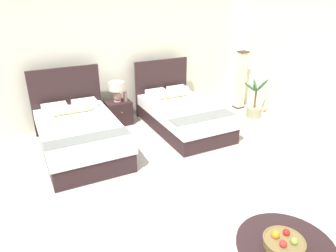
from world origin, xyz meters
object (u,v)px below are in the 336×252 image
object	(u,v)px
bed_near_window	(80,135)
nightstand	(119,113)
vase	(125,97)
potted_palm	(254,107)
table_lamp	(117,89)
floor_lamp_corner	(241,80)
fruit_bowl	(284,242)
bed_near_corner	(182,114)

from	to	relation	value
bed_near_window	nightstand	distance (m)	1.33
vase	potted_palm	size ratio (longest dim) A/B	0.21
table_lamp	floor_lamp_corner	size ratio (longest dim) A/B	0.31
floor_lamp_corner	table_lamp	bearing A→B (deg)	171.25
fruit_bowl	potted_palm	xyz separation A→B (m)	(2.84, 3.47, -0.28)
table_lamp	vase	distance (m)	0.25
floor_lamp_corner	potted_palm	world-z (taller)	floor_lamp_corner
table_lamp	bed_near_window	bearing A→B (deg)	-140.60
floor_lamp_corner	bed_near_corner	bearing A→B (deg)	-167.96
vase	floor_lamp_corner	size ratio (longest dim) A/B	0.14
bed_near_corner	table_lamp	size ratio (longest dim) A/B	5.27
vase	floor_lamp_corner	bearing A→B (deg)	-8.03
bed_near_window	potted_palm	bearing A→B (deg)	-3.78
bed_near_window	vase	distance (m)	1.46
nightstand	fruit_bowl	world-z (taller)	fruit_bowl
fruit_bowl	nightstand	bearing A→B (deg)	90.25
potted_palm	fruit_bowl	bearing A→B (deg)	-129.27
fruit_bowl	floor_lamp_corner	world-z (taller)	floor_lamp_corner
table_lamp	potted_palm	world-z (taller)	potted_palm
vase	floor_lamp_corner	distance (m)	2.83
bed_near_window	potted_palm	world-z (taller)	bed_near_window
bed_near_corner	floor_lamp_corner	size ratio (longest dim) A/B	1.61
table_lamp	fruit_bowl	distance (m)	4.59
nightstand	floor_lamp_corner	world-z (taller)	floor_lamp_corner
nightstand	vase	distance (m)	0.39
bed_near_corner	potted_palm	xyz separation A→B (m)	(1.76, -0.26, -0.06)
vase	bed_near_corner	bearing A→B (deg)	-39.92
potted_palm	nightstand	bearing A→B (deg)	159.12
bed_near_corner	vase	distance (m)	1.27
bed_near_window	floor_lamp_corner	bearing A→B (deg)	5.68
bed_near_window	nightstand	bearing A→B (deg)	38.73
bed_near_window	potted_palm	distance (m)	3.91
vase	fruit_bowl	size ratio (longest dim) A/B	0.49
floor_lamp_corner	vase	bearing A→B (deg)	171.97
bed_near_window	vase	world-z (taller)	bed_near_window
potted_palm	bed_near_corner	bearing A→B (deg)	171.59
fruit_bowl	table_lamp	bearing A→B (deg)	90.25
table_lamp	potted_palm	size ratio (longest dim) A/B	0.44
nightstand	potted_palm	world-z (taller)	potted_palm
nightstand	fruit_bowl	distance (m)	4.57
bed_near_window	bed_near_corner	world-z (taller)	bed_near_window
bed_near_window	vase	size ratio (longest dim) A/B	11.22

